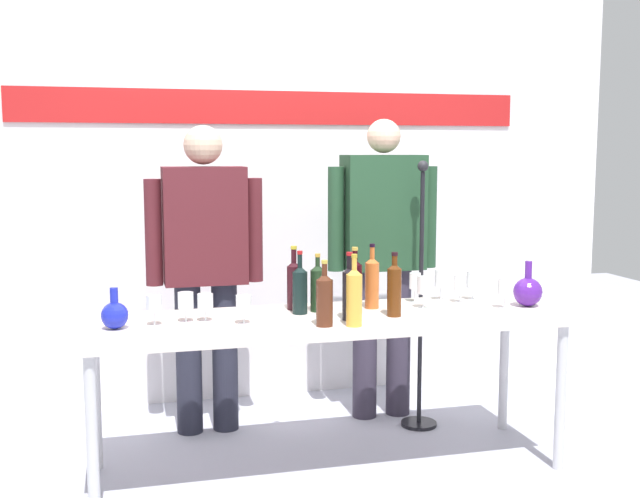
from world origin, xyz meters
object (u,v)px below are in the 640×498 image
wine_bottle_5 (394,288)px  wine_bottle_2 (318,287)px  display_table (328,328)px  wine_glass_left_1 (186,301)px  wine_glass_right_1 (441,279)px  wine_glass_right_2 (473,280)px  wine_bottle_6 (349,291)px  wine_glass_right_4 (423,286)px  wine_glass_right_5 (460,284)px  presenter_left (205,259)px  wine_glass_left_0 (205,302)px  wine_bottle_1 (324,298)px  wine_glass_left_3 (154,304)px  wine_bottle_7 (354,296)px  wine_bottle_4 (294,283)px  wine_glass_right_0 (415,282)px  microphone_stand (420,340)px  wine_glass_left_2 (244,303)px  wine_glass_right_3 (505,287)px  wine_bottle_3 (372,281)px  presenter_right (383,247)px  decanter_blue_right (528,291)px  wine_bottle_0 (300,288)px  decanter_blue_left (115,315)px  wine_bottle_8 (355,283)px

wine_bottle_5 → wine_bottle_2: bearing=148.2°
display_table → wine_glass_left_1: 0.68m
wine_glass_right_1 → wine_glass_right_2: size_ratio=1.07×
wine_bottle_6 → wine_glass_right_4: (0.43, 0.16, -0.02)m
wine_glass_right_5 → presenter_left: bearing=157.4°
presenter_left → wine_glass_left_0: (-0.07, -0.64, -0.11)m
wine_bottle_1 → wine_glass_left_3: bearing=165.3°
wine_bottle_7 → wine_glass_right_2: (0.79, 0.43, -0.03)m
display_table → wine_bottle_4: bearing=121.3°
wine_glass_right_0 → microphone_stand: bearing=61.1°
wine_bottle_2 → wine_bottle_5: bearing=-31.8°
wine_bottle_1 → wine_glass_right_0: wine_bottle_1 is taller
wine_glass_left_0 → wine_glass_left_2: (0.16, -0.10, 0.00)m
presenter_left → display_table: bearing=-53.0°
wine_glass_left_0 → wine_glass_left_3: (-0.23, -0.04, 0.01)m
wine_glass_left_2 → wine_glass_right_0: wine_glass_right_0 is taller
wine_glass_right_1 → wine_glass_right_3: 0.36m
wine_glass_left_3 → wine_bottle_4: bearing=16.4°
wine_bottle_4 → wine_glass_left_2: size_ratio=2.38×
display_table → wine_bottle_3: wine_bottle_3 is taller
presenter_right → wine_bottle_2: (-0.52, -0.55, -0.11)m
wine_bottle_2 → wine_glass_left_3: size_ratio=2.04×
decanter_blue_right → wine_bottle_7: (-0.98, -0.21, 0.06)m
wine_glass_left_2 → wine_bottle_0: bearing=27.5°
presenter_left → microphone_stand: (1.16, -0.22, -0.47)m
presenter_right → wine_bottle_4: size_ratio=5.40×
wine_glass_right_5 → wine_glass_right_2: bearing=28.6°
wine_glass_left_0 → wine_glass_left_2: size_ratio=0.97×
decanter_blue_left → wine_bottle_2: bearing=8.5°
display_table → wine_bottle_7: (0.06, -0.23, 0.20)m
wine_glass_right_1 → wine_glass_right_3: wine_glass_right_1 is taller
wine_bottle_8 → wine_glass_right_2: 0.70m
wine_bottle_0 → wine_bottle_1: bearing=-80.9°
wine_glass_left_3 → wine_glass_right_3: 1.70m
wine_bottle_0 → wine_glass_right_2: 0.97m
wine_bottle_1 → microphone_stand: (0.72, 0.64, -0.39)m
display_table → wine_bottle_4: size_ratio=7.21×
wine_glass_left_2 → wine_glass_right_5: 1.18m
decanter_blue_right → wine_bottle_6: bearing=-175.2°
wine_glass_left_2 → decanter_blue_right: bearing=1.8°
wine_glass_right_4 → wine_glass_left_0: bearing=-178.5°
presenter_right → microphone_stand: bearing=-56.6°
decanter_blue_right → wine_glass_right_4: decanter_blue_right is taller
decanter_blue_left → wine_glass_right_0: (1.51, 0.24, 0.04)m
wine_glass_right_3 → microphone_stand: microphone_stand is taller
decanter_blue_left → decanter_blue_right: size_ratio=0.80×
wine_glass_left_0 → wine_glass_right_2: 1.43m
display_table → wine_bottle_5: size_ratio=7.46×
wine_glass_left_0 → wine_bottle_4: bearing=20.0°
wine_glass_right_0 → presenter_left: bearing=156.4°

